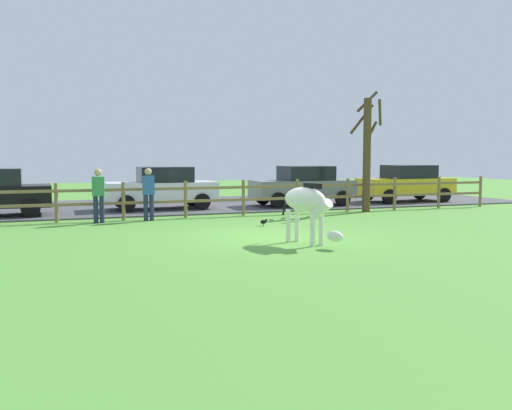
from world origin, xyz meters
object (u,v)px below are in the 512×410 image
object	(u,v)px
parked_car_white	(162,188)
zebra	(307,204)
parked_car_grey	(303,185)
visitor_right_of_tree	(98,193)
bare_tree	(367,151)
visitor_left_of_tree	(148,192)
crow_on_grass	(264,222)
parked_car_yellow	(406,183)

from	to	relation	value
parked_car_white	zebra	bearing A→B (deg)	-79.60
parked_car_grey	visitor_right_of_tree	world-z (taller)	visitor_right_of_tree
parked_car_grey	visitor_right_of_tree	bearing A→B (deg)	-160.65
bare_tree	zebra	bearing A→B (deg)	-130.62
visitor_left_of_tree	visitor_right_of_tree	size ratio (longest dim) A/B	1.00
bare_tree	crow_on_grass	distance (m)	5.93
parked_car_yellow	parked_car_white	world-z (taller)	same
parked_car_yellow	visitor_left_of_tree	world-z (taller)	visitor_left_of_tree
parked_car_yellow	parked_car_grey	xyz separation A→B (m)	(-4.96, -0.23, 0.00)
parked_car_yellow	visitor_right_of_tree	bearing A→B (deg)	-166.78
parked_car_grey	visitor_right_of_tree	distance (m)	8.52
visitor_left_of_tree	visitor_right_of_tree	distance (m)	1.51
zebra	parked_car_white	world-z (taller)	parked_car_white
parked_car_grey	bare_tree	bearing A→B (deg)	-63.54
parked_car_yellow	parked_car_grey	world-z (taller)	same
zebra	parked_car_yellow	bearing A→B (deg)	45.16
parked_car_white	visitor_left_of_tree	xyz separation A→B (m)	(-1.01, -3.19, 0.06)
parked_car_yellow	visitor_right_of_tree	size ratio (longest dim) A/B	2.44
visitor_right_of_tree	bare_tree	bearing A→B (deg)	1.24
bare_tree	visitor_left_of_tree	world-z (taller)	bare_tree
crow_on_grass	parked_car_grey	size ratio (longest dim) A/B	0.05
parked_car_grey	visitor_right_of_tree	xyz separation A→B (m)	(-8.04, -2.82, 0.06)
parked_car_yellow	parked_car_white	size ratio (longest dim) A/B	1.00
bare_tree	visitor_right_of_tree	distance (m)	9.44
visitor_right_of_tree	crow_on_grass	bearing A→B (deg)	-28.16
zebra	parked_car_yellow	distance (m)	12.51
bare_tree	parked_car_white	size ratio (longest dim) A/B	1.08
zebra	parked_car_yellow	size ratio (longest dim) A/B	0.47
parked_car_yellow	parked_car_white	bearing A→B (deg)	178.86
parked_car_yellow	crow_on_grass	bearing A→B (deg)	-147.74
bare_tree	parked_car_white	distance (m)	7.61
zebra	visitor_right_of_tree	distance (m)	7.17
crow_on_grass	visitor_left_of_tree	world-z (taller)	visitor_left_of_tree
visitor_left_of_tree	parked_car_yellow	bearing A→B (deg)	14.55
zebra	visitor_right_of_tree	world-z (taller)	visitor_right_of_tree
parked_car_grey	visitor_left_of_tree	size ratio (longest dim) A/B	2.45
bare_tree	visitor_left_of_tree	distance (m)	7.94
zebra	parked_car_yellow	world-z (taller)	parked_car_yellow
parked_car_yellow	visitor_right_of_tree	xyz separation A→B (m)	(-13.01, -3.05, 0.06)
parked_car_yellow	parked_car_white	distance (m)	10.49
zebra	parked_car_grey	xyz separation A→B (m)	(3.86, 8.64, -0.08)
crow_on_grass	parked_car_white	size ratio (longest dim) A/B	0.05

